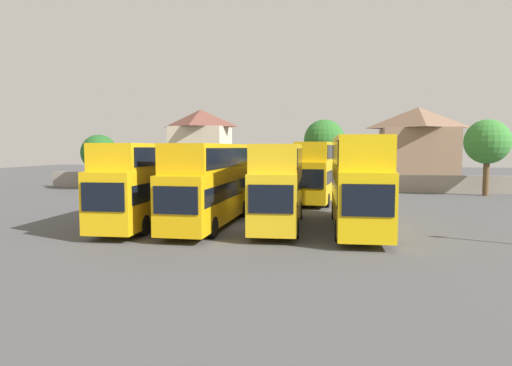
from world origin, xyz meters
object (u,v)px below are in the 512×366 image
house_terrace_centre (417,145)px  bus_5 (241,178)px  bus_7 (318,169)px  tree_right_of_lot (324,140)px  bus_4 (358,178)px  house_terrace_left (201,145)px  tree_behind_wall (487,142)px  tree_left_of_lot (99,153)px  bus_3 (279,181)px  bus_6 (274,178)px  bus_2 (211,180)px  bus_1 (149,179)px

house_terrace_centre → bus_5: bearing=-130.6°
bus_7 → tree_right_of_lot: 12.97m
bus_4 → house_terrace_left: house_terrace_left is taller
bus_7 → house_terrace_left: (-16.63, 20.74, 2.09)m
bus_7 → tree_behind_wall: bearing=122.6°
tree_behind_wall → tree_left_of_lot: bearing=-178.6°
house_terrace_centre → tree_behind_wall: size_ratio=1.32×
bus_3 → bus_6: (-2.16, 13.12, -0.71)m
house_terrace_left → bus_2: bearing=-72.0°
bus_1 → tree_behind_wall: size_ratio=1.64×
bus_4 → house_terrace_left: bearing=-152.0°
bus_3 → house_terrace_centre: 36.35m
house_terrace_left → tree_right_of_lot: size_ratio=1.25×
bus_7 → tree_left_of_lot: bearing=-101.8°
house_terrace_left → tree_right_of_lot: 18.54m
bus_2 → tree_right_of_lot: tree_right_of_lot is taller
tree_left_of_lot → tree_behind_wall: tree_behind_wall is taller
bus_4 → tree_left_of_lot: bearing=-128.8°
bus_3 → bus_4: 4.46m
house_terrace_centre → bus_3: bearing=-111.0°
bus_1 → tree_behind_wall: bearing=127.4°
bus_2 → tree_behind_wall: (21.38, 21.03, 2.41)m
bus_7 → bus_5: bearing=-85.1°
tree_left_of_lot → bus_1: bearing=-54.5°
bus_1 → house_terrace_centre: (20.93, 34.03, 2.17)m
bus_5 → tree_left_of_lot: size_ratio=1.97×
tree_left_of_lot → tree_behind_wall: bearing=1.4°
house_terrace_left → bus_7: bearing=-51.3°
bus_5 → bus_6: size_ratio=1.09×
bus_2 → house_terrace_left: size_ratio=1.23×
bus_3 → tree_behind_wall: tree_behind_wall is taller
bus_5 → house_terrace_left: (-9.93, 20.73, 2.99)m
tree_behind_wall → tree_right_of_lot: bearing=163.9°
bus_5 → house_terrace_left: house_terrace_left is taller
tree_behind_wall → bus_2: bearing=-135.5°
bus_1 → tree_behind_wall: 33.05m
bus_2 → bus_5: size_ratio=1.00×
bus_6 → bus_2: bearing=-4.8°
bus_5 → tree_behind_wall: 24.05m
bus_1 → house_terrace_centre: bearing=145.9°
bus_3 → bus_4: bus_4 is taller
bus_5 → bus_6: bus_6 is taller
house_terrace_left → tree_right_of_lot: bearing=-25.6°
house_terrace_centre → tree_left_of_lot: house_terrace_centre is taller
bus_7 → bus_1: bearing=-31.6°
bus_2 → bus_4: size_ratio=1.01×
bus_1 → bus_5: (2.89, 12.96, -0.79)m
bus_6 → tree_left_of_lot: bearing=-105.5°
bus_4 → bus_5: size_ratio=0.99×
bus_2 → bus_4: bus_4 is taller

